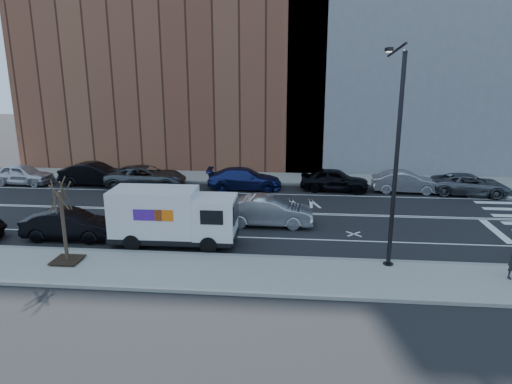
% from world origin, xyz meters
% --- Properties ---
extents(ground, '(120.00, 120.00, 0.00)m').
position_xyz_m(ground, '(0.00, 0.00, 0.00)').
color(ground, black).
rests_on(ground, ground).
extents(sidewalk_near, '(44.00, 3.60, 0.15)m').
position_xyz_m(sidewalk_near, '(0.00, -8.80, 0.07)').
color(sidewalk_near, gray).
rests_on(sidewalk_near, ground).
extents(sidewalk_far, '(44.00, 3.60, 0.15)m').
position_xyz_m(sidewalk_far, '(0.00, 8.80, 0.07)').
color(sidewalk_far, gray).
rests_on(sidewalk_far, ground).
extents(curb_near, '(44.00, 0.25, 0.17)m').
position_xyz_m(curb_near, '(0.00, -7.00, 0.08)').
color(curb_near, gray).
rests_on(curb_near, ground).
extents(curb_far, '(44.00, 0.25, 0.17)m').
position_xyz_m(curb_far, '(0.00, 7.00, 0.08)').
color(curb_far, gray).
rests_on(curb_far, ground).
extents(road_markings, '(40.00, 8.60, 0.01)m').
position_xyz_m(road_markings, '(0.00, 0.00, 0.00)').
color(road_markings, white).
rests_on(road_markings, ground).
extents(bldg_brick, '(26.00, 10.00, 22.00)m').
position_xyz_m(bldg_brick, '(-8.00, 15.60, 11.00)').
color(bldg_brick, brown).
rests_on(bldg_brick, ground).
extents(bldg_concrete, '(20.00, 10.00, 26.00)m').
position_xyz_m(bldg_concrete, '(12.00, 15.60, 13.00)').
color(bldg_concrete, slate).
rests_on(bldg_concrete, ground).
extents(streetlight, '(0.44, 4.02, 9.34)m').
position_xyz_m(streetlight, '(7.00, -6.91, 5.08)').
color(streetlight, black).
rests_on(streetlight, ground).
extents(street_tree, '(1.20, 1.20, 3.75)m').
position_xyz_m(street_tree, '(-7.00, -8.40, 1.45)').
color(street_tree, black).
rests_on(street_tree, ground).
extents(fedex_van, '(6.14, 2.25, 2.79)m').
position_xyz_m(fedex_van, '(-2.98, -5.60, 1.47)').
color(fedex_van, black).
rests_on(fedex_van, ground).
extents(far_parked_a, '(4.66, 2.15, 1.54)m').
position_xyz_m(far_parked_a, '(-17.54, 5.40, 0.77)').
color(far_parked_a, silver).
rests_on(far_parked_a, ground).
extents(far_parked_b, '(5.15, 2.02, 1.67)m').
position_xyz_m(far_parked_b, '(-12.02, 5.66, 0.83)').
color(far_parked_b, black).
rests_on(far_parked_b, ground).
extents(far_parked_c, '(6.03, 3.26, 1.60)m').
position_xyz_m(far_parked_c, '(-8.00, 5.32, 0.80)').
color(far_parked_c, '#474B4F').
rests_on(far_parked_c, ground).
extents(far_parked_d, '(5.45, 2.52, 1.54)m').
position_xyz_m(far_parked_d, '(-0.81, 5.53, 0.77)').
color(far_parked_d, navy).
rests_on(far_parked_d, ground).
extents(far_parked_e, '(4.92, 2.37, 1.62)m').
position_xyz_m(far_parked_e, '(5.60, 5.64, 0.81)').
color(far_parked_e, black).
rests_on(far_parked_e, ground).
extents(far_parked_f, '(4.64, 1.83, 1.50)m').
position_xyz_m(far_parked_f, '(10.52, 5.63, 0.75)').
color(far_parked_f, '#99989D').
rests_on(far_parked_f, ground).
extents(far_parked_g, '(5.37, 2.97, 1.42)m').
position_xyz_m(far_parked_g, '(14.79, 5.49, 0.71)').
color(far_parked_g, '#52555A').
rests_on(far_parked_g, ground).
extents(driving_sedan, '(4.90, 1.72, 1.61)m').
position_xyz_m(driving_sedan, '(1.43, -2.27, 0.81)').
color(driving_sedan, '#B1B0B5').
rests_on(driving_sedan, ground).
extents(near_parked_rear_a, '(4.61, 1.67, 1.51)m').
position_xyz_m(near_parked_rear_a, '(-8.41, -5.33, 0.75)').
color(near_parked_rear_a, black).
rests_on(near_parked_rear_a, ground).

